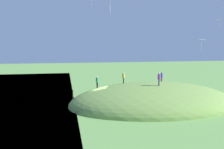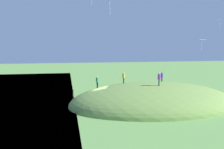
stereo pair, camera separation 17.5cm
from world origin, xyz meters
The scene contains 9 objects.
ground_plane centered at (0.00, 0.00, 0.00)m, with size 160.00×160.00×0.00m, color #699C4C.
grass_hill centered at (7.38, -1.36, 0.00)m, with size 24.28×16.66×6.05m, color #749947.
person_with_child centered at (7.51, -3.18, 4.09)m, with size 0.56×0.56×1.80m.
person_near_shore centered at (10.54, 3.32, 3.43)m, with size 0.56×0.56×1.68m.
person_watching_kites centered at (-0.44, 0.86, 3.28)m, with size 0.47×0.47×1.75m.
person_on_hilltop centered at (3.57, 1.14, 3.78)m, with size 0.40×0.40×1.68m.
kite_3 centered at (17.62, -0.85, 12.14)m, with size 0.98×1.19×1.14m.
kite_4 centered at (16.76, 2.06, 9.20)m, with size 1.09×0.85×1.87m.
mooring_post centered at (-3.85, 5.07, 0.61)m, with size 0.14×0.14×1.23m, color brown.
Camera 2 is at (-4.89, -34.76, 8.60)m, focal length 39.79 mm.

